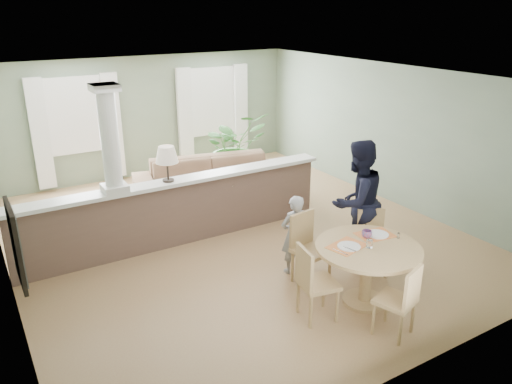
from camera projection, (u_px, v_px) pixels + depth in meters
ground at (234, 235)px, 8.64m from camera, size 8.00×8.00×0.00m
room_shell at (213, 125)px, 8.49m from camera, size 7.02×8.02×2.71m
pony_wall at (174, 204)px, 8.07m from camera, size 5.32×0.38×2.70m
sofa at (214, 182)px, 9.86m from camera, size 3.26×1.85×0.90m
houseplant at (235, 147)px, 11.06m from camera, size 1.49×1.32×1.56m
dining_table at (367, 258)px, 6.45m from camera, size 1.36×1.36×0.93m
chair_far_boy at (308, 245)px, 7.02m from camera, size 0.52×0.52×1.02m
chair_far_man at (372, 238)px, 7.31m from camera, size 0.57×0.57×0.94m
chair_near at (401, 298)px, 5.82m from camera, size 0.53×0.53×0.93m
chair_side at (313, 280)px, 6.14m from camera, size 0.53×0.53×1.00m
child_person at (294, 234)px, 7.24m from camera, size 0.45×0.30×1.20m
man_person at (357, 202)px, 7.49m from camera, size 0.98×0.80×1.91m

